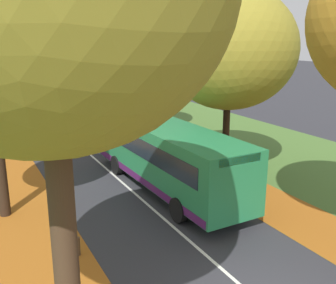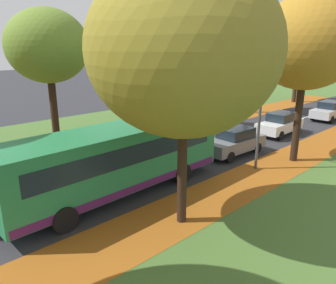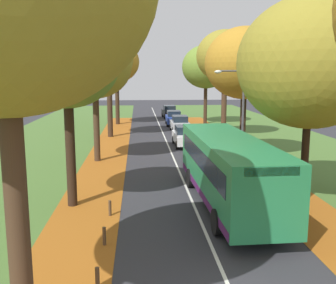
{
  "view_description": "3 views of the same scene",
  "coord_description": "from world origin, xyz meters",
  "px_view_note": "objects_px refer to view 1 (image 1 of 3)",
  "views": [
    {
      "loc": [
        -6.3,
        -6.38,
        6.79
      ],
      "look_at": [
        2.19,
        9.68,
        1.86
      ],
      "focal_mm": 42.0,
      "sensor_mm": 36.0,
      "label": 1
    },
    {
      "loc": [
        12.7,
        1.09,
        6.35
      ],
      "look_at": [
        1.09,
        12.03,
        1.61
      ],
      "focal_mm": 35.0,
      "sensor_mm": 36.0,
      "label": 2
    },
    {
      "loc": [
        -2.41,
        -7.81,
        5.72
      ],
      "look_at": [
        -0.71,
        14.41,
        1.85
      ],
      "focal_mm": 42.0,
      "sensor_mm": 36.0,
      "label": 3
    }
  ],
  "objects_px": {
    "tree_right_near": "(229,49)",
    "car_grey_lead": "(109,133)",
    "bollard_fifth": "(58,212)",
    "streetlamp_right": "(143,87)",
    "car_blue_fourth_in_line": "(46,94)",
    "car_black_trailing": "(34,86)",
    "car_white_following": "(77,116)",
    "car_silver_third_in_line": "(59,101)",
    "bollard_fourth": "(78,246)",
    "tree_right_mid": "(141,41)",
    "tree_right_distant": "(75,38)",
    "bus": "(165,153)",
    "tree_right_far": "(105,30)"
  },
  "relations": [
    {
      "from": "tree_right_near",
      "to": "car_grey_lead",
      "type": "relative_size",
      "value": 2.12
    },
    {
      "from": "bollard_fifth",
      "to": "streetlamp_right",
      "type": "distance_m",
      "value": 11.41
    },
    {
      "from": "car_blue_fourth_in_line",
      "to": "car_black_trailing",
      "type": "height_order",
      "value": "same"
    },
    {
      "from": "streetlamp_right",
      "to": "car_white_following",
      "type": "xyz_separation_m",
      "value": [
        -2.34,
        7.38,
        -2.92
      ]
    },
    {
      "from": "streetlamp_right",
      "to": "car_grey_lead",
      "type": "distance_m",
      "value": 3.68
    },
    {
      "from": "car_white_following",
      "to": "car_silver_third_in_line",
      "type": "distance_m",
      "value": 7.84
    },
    {
      "from": "car_silver_third_in_line",
      "to": "car_blue_fourth_in_line",
      "type": "height_order",
      "value": "same"
    },
    {
      "from": "bollard_fourth",
      "to": "car_grey_lead",
      "type": "xyz_separation_m",
      "value": [
        5.35,
        12.04,
        0.49
      ]
    },
    {
      "from": "tree_right_mid",
      "to": "streetlamp_right",
      "type": "distance_m",
      "value": 3.97
    },
    {
      "from": "tree_right_distant",
      "to": "bollard_fifth",
      "type": "relative_size",
      "value": 13.91
    },
    {
      "from": "car_grey_lead",
      "to": "bollard_fifth",
      "type": "bearing_deg",
      "value": -120.07
    },
    {
      "from": "tree_right_distant",
      "to": "car_blue_fourth_in_line",
      "type": "bearing_deg",
      "value": -164.05
    },
    {
      "from": "streetlamp_right",
      "to": "car_blue_fourth_in_line",
      "type": "xyz_separation_m",
      "value": [
        -2.04,
        20.58,
        -2.92
      ]
    },
    {
      "from": "car_white_following",
      "to": "tree_right_distant",
      "type": "bearing_deg",
      "value": 74.06
    },
    {
      "from": "bollard_fifth",
      "to": "car_silver_third_in_line",
      "type": "relative_size",
      "value": 0.15
    },
    {
      "from": "car_white_following",
      "to": "streetlamp_right",
      "type": "bearing_deg",
      "value": -72.43
    },
    {
      "from": "tree_right_near",
      "to": "bus",
      "type": "distance_m",
      "value": 5.76
    },
    {
      "from": "bollard_fifth",
      "to": "streetlamp_right",
      "type": "relative_size",
      "value": 0.11
    },
    {
      "from": "bollard_fifth",
      "to": "car_blue_fourth_in_line",
      "type": "height_order",
      "value": "car_blue_fourth_in_line"
    },
    {
      "from": "tree_right_distant",
      "to": "car_silver_third_in_line",
      "type": "distance_m",
      "value": 9.37
    },
    {
      "from": "car_blue_fourth_in_line",
      "to": "streetlamp_right",
      "type": "bearing_deg",
      "value": -84.33
    },
    {
      "from": "tree_right_far",
      "to": "bollard_fourth",
      "type": "relative_size",
      "value": 15.08
    },
    {
      "from": "tree_right_far",
      "to": "bollard_fourth",
      "type": "xyz_separation_m",
      "value": [
        -9.01,
        -22.62,
        -6.94
      ]
    },
    {
      "from": "bollard_fifth",
      "to": "car_silver_third_in_line",
      "type": "distance_m",
      "value": 23.92
    },
    {
      "from": "car_black_trailing",
      "to": "car_grey_lead",
      "type": "bearing_deg",
      "value": -89.98
    },
    {
      "from": "tree_right_far",
      "to": "car_blue_fourth_in_line",
      "type": "distance_m",
      "value": 11.59
    },
    {
      "from": "bollard_fifth",
      "to": "car_white_following",
      "type": "xyz_separation_m",
      "value": [
        4.93,
        15.48,
        0.49
      ]
    },
    {
      "from": "tree_right_mid",
      "to": "streetlamp_right",
      "type": "bearing_deg",
      "value": -111.65
    },
    {
      "from": "tree_right_far",
      "to": "tree_right_distant",
      "type": "height_order",
      "value": "tree_right_far"
    },
    {
      "from": "tree_right_near",
      "to": "car_silver_third_in_line",
      "type": "relative_size",
      "value": 2.16
    },
    {
      "from": "tree_right_near",
      "to": "car_blue_fourth_in_line",
      "type": "xyz_separation_m",
      "value": [
        -3.44,
        27.33,
        -5.38
      ]
    },
    {
      "from": "bus",
      "to": "car_silver_third_in_line",
      "type": "height_order",
      "value": "bus"
    },
    {
      "from": "car_silver_third_in_line",
      "to": "car_blue_fourth_in_line",
      "type": "xyz_separation_m",
      "value": [
        -0.12,
        5.38,
        0.0
      ]
    },
    {
      "from": "car_silver_third_in_line",
      "to": "car_blue_fourth_in_line",
      "type": "relative_size",
      "value": 0.99
    },
    {
      "from": "bollard_fourth",
      "to": "car_white_following",
      "type": "relative_size",
      "value": 0.15
    },
    {
      "from": "bollard_fifth",
      "to": "car_black_trailing",
      "type": "xyz_separation_m",
      "value": [
        5.34,
        36.21,
        0.49
      ]
    },
    {
      "from": "bollard_fourth",
      "to": "streetlamp_right",
      "type": "xyz_separation_m",
      "value": [
        7.27,
        10.89,
        3.42
      ]
    },
    {
      "from": "tree_right_mid",
      "to": "bus",
      "type": "distance_m",
      "value": 11.37
    },
    {
      "from": "streetlamp_right",
      "to": "bus",
      "type": "height_order",
      "value": "streetlamp_right"
    },
    {
      "from": "car_silver_third_in_line",
      "to": "streetlamp_right",
      "type": "bearing_deg",
      "value": -82.81
    },
    {
      "from": "car_grey_lead",
      "to": "car_blue_fourth_in_line",
      "type": "height_order",
      "value": "same"
    },
    {
      "from": "car_black_trailing",
      "to": "car_blue_fourth_in_line",
      "type": "bearing_deg",
      "value": -90.88
    },
    {
      "from": "bus",
      "to": "car_blue_fourth_in_line",
      "type": "relative_size",
      "value": 2.47
    },
    {
      "from": "bus",
      "to": "car_grey_lead",
      "type": "distance_m",
      "value": 8.29
    },
    {
      "from": "bus",
      "to": "streetlamp_right",
      "type": "bearing_deg",
      "value": 72.86
    },
    {
      "from": "tree_right_distant",
      "to": "car_blue_fourth_in_line",
      "type": "relative_size",
      "value": 2.13
    },
    {
      "from": "bus",
      "to": "car_blue_fourth_in_line",
      "type": "xyz_separation_m",
      "value": [
        0.14,
        27.68,
        -0.89
      ]
    },
    {
      "from": "bollard_fifth",
      "to": "tree_right_far",
      "type": "bearing_deg",
      "value": 65.57
    },
    {
      "from": "tree_right_distant",
      "to": "car_black_trailing",
      "type": "bearing_deg",
      "value": 119.68
    },
    {
      "from": "tree_right_distant",
      "to": "car_grey_lead",
      "type": "bearing_deg",
      "value": -100.12
    }
  ]
}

